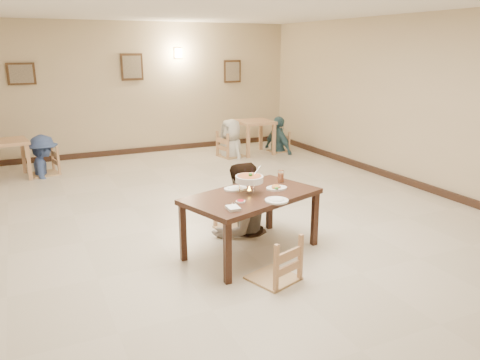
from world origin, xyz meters
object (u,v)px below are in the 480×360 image
bg_chair_rl (231,133)px  bg_chair_lr (42,148)px  chair_near (274,237)px  main_diner (240,163)px  bg_table_right (255,127)px  drink_glass (281,177)px  bg_table_left (6,148)px  bg_chair_rr (278,133)px  curry_warmer (249,179)px  bg_diner_b (41,135)px  bg_diner_d (279,117)px  bg_diner_c (231,119)px  main_table (252,200)px  chair_far (235,195)px

bg_chair_rl → bg_chair_lr: bearing=77.4°
bg_chair_rl → chair_near: bearing=149.3°
main_diner → bg_table_right: (2.39, 4.24, -0.31)m
drink_glass → bg_table_right: drink_glass is taller
bg_table_left → bg_chair_rr: 5.88m
bg_table_left → bg_chair_lr: 0.63m
curry_warmer → bg_diner_b: bearing=112.3°
bg_table_right → bg_diner_d: (0.63, -0.02, 0.20)m
bg_table_left → curry_warmer: bearing=-61.6°
bg_diner_b → bg_diner_d: 5.26m
bg_table_right → drink_glass: bearing=-113.3°
bg_chair_rr → bg_diner_d: size_ratio=0.54×
chair_near → curry_warmer: 0.88m
bg_diner_c → bg_chair_rr: bearing=81.9°
chair_near → curry_warmer: (0.09, 0.76, 0.43)m
main_table → bg_diner_d: (3.20, 4.91, 0.18)m
main_table → bg_table_left: bearing=100.2°
bg_chair_rr → bg_diner_b: 5.27m
chair_near → main_diner: size_ratio=0.52×
main_diner → curry_warmer: bearing=56.1°
bg_diner_d → bg_table_right: bearing=81.2°
chair_far → bg_table_right: chair_far is taller
bg_table_right → bg_diner_c: 0.67m
chair_near → main_diner: (0.28, 1.42, 0.46)m
main_table → bg_table_left: size_ratio=2.14×
chair_far → bg_chair_rl: 4.49m
bg_chair_lr → bg_chair_rl: 4.00m
main_table → chair_far: chair_far is taller
curry_warmer → bg_chair_lr: bg_chair_lr is taller
bg_table_left → bg_chair_rl: bg_chair_rl is taller
bg_diner_d → bg_chair_lr: bearing=81.8°
drink_glass → bg_diner_b: size_ratio=0.10×
bg_chair_rl → bg_chair_rr: (1.26, 0.01, -0.09)m
bg_diner_c → bg_table_left: bearing=-99.5°
chair_near → bg_chair_lr: (-1.96, 5.75, 0.03)m
bg_table_left → bg_diner_c: bg_diner_c is taller
chair_near → curry_warmer: bearing=-114.8°
bg_chair_lr → bg_chair_rl: bg_chair_rl is taller
main_table → drink_glass: drink_glass is taller
curry_warmer → bg_chair_rl: size_ratio=0.34×
main_table → bg_table_left: 5.63m
chair_near → bg_diner_d: (3.30, 5.64, 0.35)m
bg_chair_rl → bg_diner_b: bearing=77.4°
bg_chair_rl → bg_diner_d: size_ratio=0.65×
bg_table_right → bg_diner_d: bg_diner_d is taller
chair_far → bg_chair_rl: bearing=52.7°
bg_table_right → main_diner: bearing=-119.4°
main_table → curry_warmer: (-0.01, 0.03, 0.26)m
bg_diner_b → bg_diner_d: bearing=-92.1°
chair_far → chair_near: 1.53m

